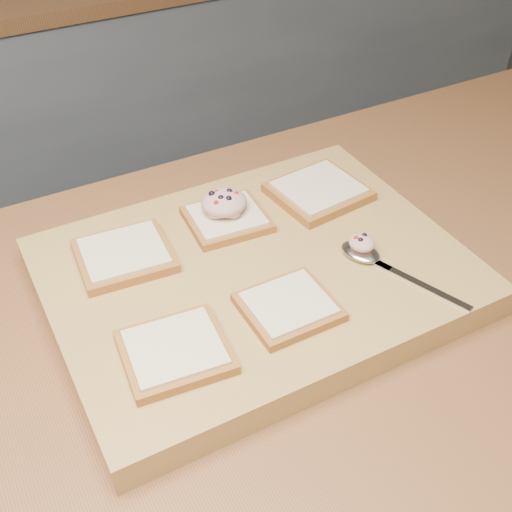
{
  "coord_description": "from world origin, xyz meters",
  "views": [
    {
      "loc": [
        -0.22,
        -0.52,
        1.5
      ],
      "look_at": [
        0.09,
        0.05,
        0.96
      ],
      "focal_mm": 45.0,
      "sensor_mm": 36.0,
      "label": 1
    }
  ],
  "objects": [
    {
      "name": "bread_near_center",
      "position": [
        0.08,
        -0.05,
        0.95
      ],
      "size": [
        0.11,
        0.1,
        0.02
      ],
      "color": "#9A6327",
      "rests_on": "cutting_board"
    },
    {
      "name": "back_counter",
      "position": [
        0.0,
        1.43,
        0.47
      ],
      "size": [
        3.6,
        0.62,
        0.94
      ],
      "color": "slate",
      "rests_on": "ground"
    },
    {
      "name": "island_counter",
      "position": [
        0.0,
        0.0,
        0.45
      ],
      "size": [
        2.0,
        0.8,
        0.9
      ],
      "color": "slate",
      "rests_on": "ground"
    },
    {
      "name": "cutting_board",
      "position": [
        0.09,
        0.05,
        0.92
      ],
      "size": [
        0.54,
        0.41,
        0.04
      ],
      "primitive_type": "cube",
      "color": "tan",
      "rests_on": "island_counter"
    },
    {
      "name": "bread_far_left",
      "position": [
        -0.06,
        0.14,
        0.95
      ],
      "size": [
        0.13,
        0.12,
        0.02
      ],
      "color": "#9A6327",
      "rests_on": "cutting_board"
    },
    {
      "name": "bread_near_left",
      "position": [
        -0.07,
        -0.05,
        0.95
      ],
      "size": [
        0.13,
        0.12,
        0.02
      ],
      "color": "#9A6327",
      "rests_on": "cutting_board"
    },
    {
      "name": "spoon_salad",
      "position": [
        0.22,
        -0.01,
        0.97
      ],
      "size": [
        0.03,
        0.04,
        0.02
      ],
      "color": "tan",
      "rests_on": "spoon"
    },
    {
      "name": "tuna_salad_dollop",
      "position": [
        0.1,
        0.15,
        0.97
      ],
      "size": [
        0.07,
        0.06,
        0.03
      ],
      "color": "tan",
      "rests_on": "bread_far_center"
    },
    {
      "name": "bread_far_center",
      "position": [
        0.1,
        0.14,
        0.95
      ],
      "size": [
        0.12,
        0.11,
        0.02
      ],
      "color": "#9A6327",
      "rests_on": "cutting_board"
    },
    {
      "name": "spoon",
      "position": [
        0.22,
        -0.02,
        0.95
      ],
      "size": [
        0.09,
        0.19,
        0.01
      ],
      "color": "silver",
      "rests_on": "cutting_board"
    },
    {
      "name": "bread_far_right",
      "position": [
        0.25,
        0.14,
        0.95
      ],
      "size": [
        0.14,
        0.13,
        0.02
      ],
      "color": "#9A6327",
      "rests_on": "cutting_board"
    }
  ]
}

